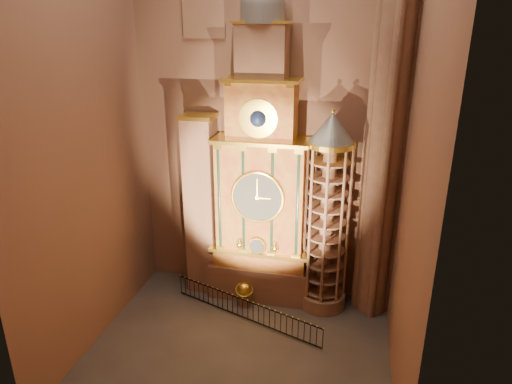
% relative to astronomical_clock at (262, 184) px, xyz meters
% --- Properties ---
extents(floor, '(14.00, 14.00, 0.00)m').
position_rel_astronomical_clock_xyz_m(floor, '(0.00, -4.96, -6.68)').
color(floor, '#383330').
rests_on(floor, ground).
extents(wall_back, '(22.00, 0.00, 22.00)m').
position_rel_astronomical_clock_xyz_m(wall_back, '(0.00, 1.04, 4.32)').
color(wall_back, '#8A5C4A').
rests_on(wall_back, floor).
extents(wall_left, '(0.00, 22.00, 22.00)m').
position_rel_astronomical_clock_xyz_m(wall_left, '(-7.00, -4.96, 4.32)').
color(wall_left, '#8A5C4A').
rests_on(wall_left, floor).
extents(wall_right, '(0.00, 22.00, 22.00)m').
position_rel_astronomical_clock_xyz_m(wall_right, '(7.00, -4.96, 4.32)').
color(wall_right, '#8A5C4A').
rests_on(wall_right, floor).
extents(astronomical_clock, '(5.60, 2.41, 16.70)m').
position_rel_astronomical_clock_xyz_m(astronomical_clock, '(0.00, 0.00, 0.00)').
color(astronomical_clock, '#8C634C').
rests_on(astronomical_clock, floor).
extents(portrait_tower, '(1.80, 1.60, 10.20)m').
position_rel_astronomical_clock_xyz_m(portrait_tower, '(-3.40, 0.02, -1.53)').
color(portrait_tower, '#8C634C').
rests_on(portrait_tower, floor).
extents(stair_turret, '(2.50, 2.50, 10.80)m').
position_rel_astronomical_clock_xyz_m(stair_turret, '(3.50, -0.26, -1.41)').
color(stair_turret, '#8C634C').
rests_on(stair_turret, floor).
extents(gothic_pier, '(2.04, 2.04, 22.00)m').
position_rel_astronomical_clock_xyz_m(gothic_pier, '(6.10, 0.04, 4.32)').
color(gothic_pier, '#8C634C').
rests_on(gothic_pier, floor).
extents(celestial_globe, '(1.18, 1.14, 1.42)m').
position_rel_astronomical_clock_xyz_m(celestial_globe, '(-0.65, -1.37, -5.83)').
color(celestial_globe, '#8C634C').
rests_on(celestial_globe, floor).
extents(iron_railing, '(8.33, 3.06, 1.14)m').
position_rel_astronomical_clock_xyz_m(iron_railing, '(-0.28, -2.60, -6.06)').
color(iron_railing, black).
rests_on(iron_railing, floor).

